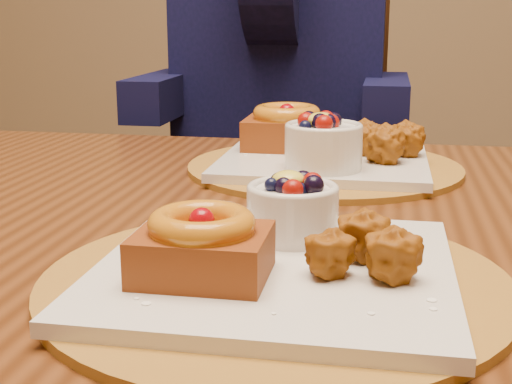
# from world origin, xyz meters

# --- Properties ---
(dining_table) EXTENTS (1.60, 0.90, 0.76)m
(dining_table) POSITION_xyz_m (0.07, -0.04, 0.68)
(dining_table) COLOR #3C1D0B
(dining_table) RESTS_ON ground
(place_setting_near) EXTENTS (0.38, 0.38, 0.08)m
(place_setting_near) POSITION_xyz_m (0.07, -0.25, 0.78)
(place_setting_near) COLOR brown
(place_setting_near) RESTS_ON dining_table
(place_setting_far) EXTENTS (0.38, 0.38, 0.09)m
(place_setting_far) POSITION_xyz_m (0.06, 0.18, 0.78)
(place_setting_far) COLOR brown
(place_setting_far) RESTS_ON dining_table
(chair_far) EXTENTS (0.55, 0.55, 1.00)m
(chair_far) POSITION_xyz_m (-0.07, 0.87, 0.55)
(chair_far) COLOR black
(chair_far) RESTS_ON ground
(diner) EXTENTS (0.54, 0.51, 0.88)m
(diner) POSITION_xyz_m (-0.08, 0.74, 0.93)
(diner) COLOR black
(diner) RESTS_ON ground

